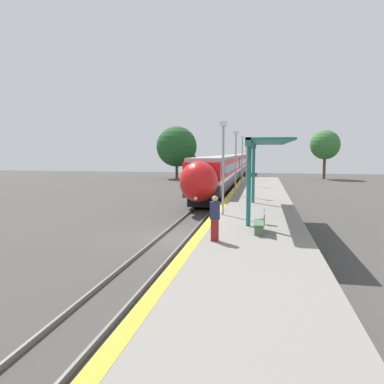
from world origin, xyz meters
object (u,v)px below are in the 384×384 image
(lamppost_near, at_px, (223,161))
(lamppost_farthest, at_px, (246,156))
(person_waiting, at_px, (215,218))
(lamppost_far, at_px, (242,157))
(train, at_px, (234,166))
(railway_signal, at_px, (194,171))
(platform_bench, at_px, (261,222))
(lamppost_mid, at_px, (236,158))

(lamppost_near, bearing_deg, lamppost_farthest, 90.00)
(person_waiting, bearing_deg, lamppost_far, 90.79)
(train, relative_size, railway_signal, 16.93)
(platform_bench, xyz_separation_m, lamppost_mid, (-2.03, 13.24, 2.36))
(platform_bench, xyz_separation_m, person_waiting, (-1.70, -1.77, 0.42))
(lamppost_near, relative_size, lamppost_far, 1.00)
(lamppost_near, xyz_separation_m, lamppost_farthest, (0.00, 27.24, 0.00))
(railway_signal, xyz_separation_m, lamppost_far, (4.73, 0.84, 1.40))
(person_waiting, bearing_deg, train, 93.43)
(lamppost_far, bearing_deg, lamppost_mid, -90.00)
(train, bearing_deg, platform_bench, -84.11)
(person_waiting, bearing_deg, platform_bench, 46.12)
(person_waiting, height_order, lamppost_farthest, lamppost_farthest)
(lamppost_mid, bearing_deg, person_waiting, -88.74)
(lamppost_mid, distance_m, lamppost_farthest, 18.16)
(platform_bench, xyz_separation_m, lamppost_far, (-2.03, 22.32, 2.36))
(railway_signal, relative_size, lamppost_far, 0.81)
(train, height_order, lamppost_near, lamppost_near)
(platform_bench, bearing_deg, lamppost_far, 95.20)
(person_waiting, relative_size, lamppost_mid, 0.35)
(lamppost_far, bearing_deg, train, 96.67)
(person_waiting, xyz_separation_m, lamppost_far, (-0.33, 24.09, 1.94))
(person_waiting, height_order, lamppost_mid, lamppost_mid)
(platform_bench, relative_size, railway_signal, 0.39)
(railway_signal, height_order, lamppost_far, lamppost_far)
(person_waiting, bearing_deg, lamppost_near, 93.19)
(platform_bench, xyz_separation_m, lamppost_near, (-2.03, 4.16, 2.36))
(lamppost_near, relative_size, lamppost_mid, 1.00)
(train, distance_m, person_waiting, 43.66)
(train, xyz_separation_m, lamppost_far, (2.28, -19.50, 1.61))
(train, height_order, lamppost_mid, lamppost_mid)
(lamppost_mid, bearing_deg, platform_bench, -81.27)
(train, height_order, platform_bench, train)
(lamppost_mid, bearing_deg, lamppost_near, -90.00)
(lamppost_far, relative_size, lamppost_farthest, 1.00)
(lamppost_farthest, bearing_deg, person_waiting, -89.43)
(person_waiting, distance_m, lamppost_near, 6.25)
(person_waiting, xyz_separation_m, lamppost_mid, (-0.33, 15.01, 1.94))
(person_waiting, height_order, lamppost_near, lamppost_near)
(train, distance_m, lamppost_near, 37.76)
(railway_signal, bearing_deg, lamppost_near, -74.71)
(railway_signal, distance_m, lamppost_farthest, 11.08)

